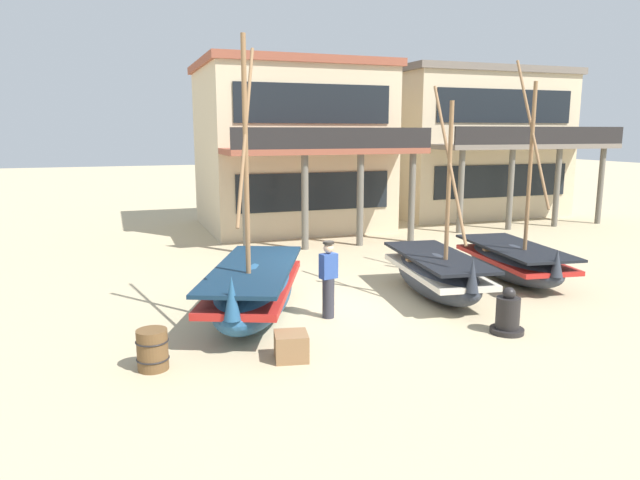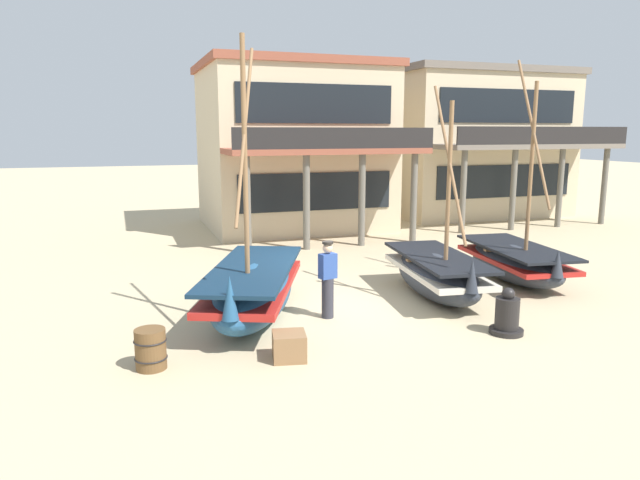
% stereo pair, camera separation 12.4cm
% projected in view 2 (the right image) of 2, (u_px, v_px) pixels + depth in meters
% --- Properties ---
extents(ground_plane, '(120.00, 120.00, 0.00)m').
position_uv_depth(ground_plane, '(334.00, 307.00, 13.28)').
color(ground_plane, tan).
extents(fishing_boat_near_left, '(1.97, 4.01, 5.05)m').
position_uv_depth(fishing_boat_near_left, '(437.00, 274.00, 13.98)').
color(fishing_boat_near_left, '#2D333D').
rests_on(fishing_boat_near_left, ground).
extents(fishing_boat_centre_large, '(3.26, 4.85, 5.81)m').
position_uv_depth(fishing_boat_centre_large, '(253.00, 289.00, 12.42)').
color(fishing_boat_centre_large, '#23517A').
rests_on(fishing_boat_centre_large, ground).
extents(fishing_boat_far_right, '(2.14, 4.16, 5.81)m').
position_uv_depth(fishing_boat_far_right, '(515.00, 261.00, 15.56)').
color(fishing_boat_far_right, '#2D333D').
rests_on(fishing_boat_far_right, ground).
extents(fisherman_by_hull, '(0.40, 0.30, 1.68)m').
position_uv_depth(fisherman_by_hull, '(328.00, 280.00, 12.40)').
color(fisherman_by_hull, '#33333D').
rests_on(fisherman_by_hull, ground).
extents(capstan_winch, '(0.67, 0.67, 0.95)m').
position_uv_depth(capstan_winch, '(507.00, 316.00, 11.50)').
color(capstan_winch, black).
rests_on(capstan_winch, ground).
extents(wooden_barrel, '(0.56, 0.56, 0.70)m').
position_uv_depth(wooden_barrel, '(151.00, 349.00, 9.78)').
color(wooden_barrel, brown).
rests_on(wooden_barrel, ground).
extents(cargo_crate, '(0.68, 0.68, 0.48)m').
position_uv_depth(cargo_crate, '(289.00, 346.00, 10.21)').
color(cargo_crate, olive).
rests_on(cargo_crate, ground).
extents(harbor_building_main, '(7.43, 8.52, 6.73)m').
position_uv_depth(harbor_building_main, '(293.00, 146.00, 24.13)').
color(harbor_building_main, beige).
rests_on(harbor_building_main, ground).
extents(harbor_building_annex, '(8.60, 9.01, 6.86)m').
position_uv_depth(harbor_building_annex, '(467.00, 143.00, 28.41)').
color(harbor_building_annex, beige).
rests_on(harbor_building_annex, ground).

